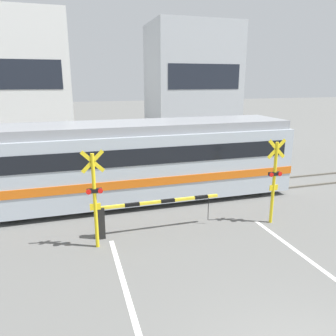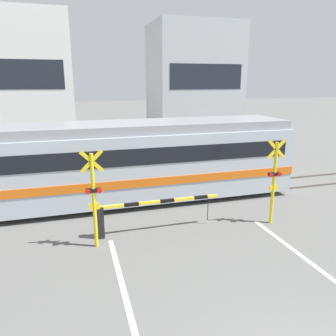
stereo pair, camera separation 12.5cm
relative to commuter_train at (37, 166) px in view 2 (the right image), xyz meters
The scene contains 9 objects.
rail_track_near 5.29m from the commuter_train, ahead, with size 50.00×0.10×0.08m.
rail_track_far 5.29m from the commuter_train, ahead, with size 50.00×0.10×0.08m.
commuter_train is the anchor object (origin of this frame).
crossing_barrier_near 4.66m from the commuter_train, 45.41° to the right, with size 4.15×0.20×1.09m.
crossing_barrier_far 7.45m from the commuter_train, 25.21° to the left, with size 4.15×0.20×1.09m.
crossing_signal_left 4.23m from the commuter_train, 63.70° to the right, with size 0.68×0.15×3.04m.
crossing_signal_right 8.86m from the commuter_train, 25.29° to the right, with size 0.68×0.15×3.04m.
building_left_of_street 14.51m from the commuter_train, 97.39° to the left, with size 7.09×5.66×9.72m.
building_right_of_street 18.54m from the commuter_train, 50.21° to the left, with size 7.09×5.66×9.54m.
Camera 2 is at (-3.54, -3.12, 4.96)m, focal length 35.00 mm.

